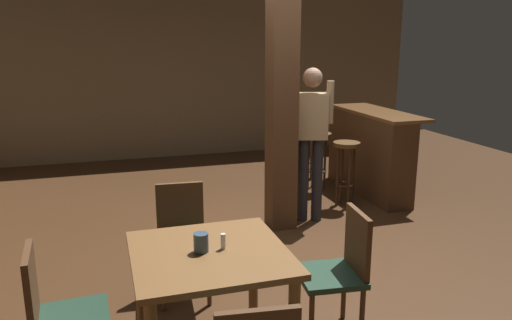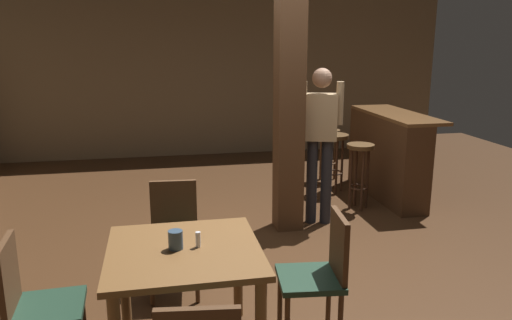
# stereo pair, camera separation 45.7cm
# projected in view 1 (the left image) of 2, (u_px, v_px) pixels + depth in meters

# --- Properties ---
(ground_plane) EXTENTS (10.80, 10.80, 0.00)m
(ground_plane) POSITION_uv_depth(u_px,v_px,m) (287.00, 255.00, 4.79)
(ground_plane) COLOR #422816
(wall_back) EXTENTS (8.00, 0.10, 2.80)m
(wall_back) POSITION_uv_depth(u_px,v_px,m) (196.00, 75.00, 8.63)
(wall_back) COLOR #756047
(wall_back) RESTS_ON ground_plane
(pillar) EXTENTS (0.28, 0.28, 2.80)m
(pillar) POSITION_uv_depth(u_px,v_px,m) (282.00, 100.00, 5.20)
(pillar) COLOR #4C301C
(pillar) RESTS_ON ground_plane
(dining_table) EXTENTS (0.95, 0.95, 0.75)m
(dining_table) POSITION_uv_depth(u_px,v_px,m) (210.00, 270.00, 3.10)
(dining_table) COLOR brown
(dining_table) RESTS_ON ground_plane
(chair_north) EXTENTS (0.45, 0.45, 0.89)m
(chair_north) POSITION_uv_depth(u_px,v_px,m) (182.00, 234.00, 3.96)
(chair_north) COLOR #1E3828
(chair_north) RESTS_ON ground_plane
(chair_west) EXTENTS (0.44, 0.44, 0.89)m
(chair_west) POSITION_uv_depth(u_px,v_px,m) (56.00, 313.00, 2.83)
(chair_west) COLOR #1E3828
(chair_west) RESTS_ON ground_plane
(chair_east) EXTENTS (0.46, 0.46, 0.89)m
(chair_east) POSITION_uv_depth(u_px,v_px,m) (340.00, 267.00, 3.40)
(chair_east) COLOR #1E3828
(chair_east) RESTS_ON ground_plane
(napkin_cup) EXTENTS (0.09, 0.09, 0.12)m
(napkin_cup) POSITION_uv_depth(u_px,v_px,m) (201.00, 243.00, 3.05)
(napkin_cup) COLOR #33475B
(napkin_cup) RESTS_ON dining_table
(salt_shaker) EXTENTS (0.03, 0.03, 0.10)m
(salt_shaker) POSITION_uv_depth(u_px,v_px,m) (223.00, 241.00, 3.09)
(salt_shaker) COLOR silver
(salt_shaker) RESTS_ON dining_table
(standing_person) EXTENTS (0.47, 0.29, 1.72)m
(standing_person) POSITION_uv_depth(u_px,v_px,m) (311.00, 134.00, 5.46)
(standing_person) COLOR tan
(standing_person) RESTS_ON ground_plane
(bar_counter) EXTENTS (0.56, 1.64, 1.10)m
(bar_counter) POSITION_uv_depth(u_px,v_px,m) (369.00, 152.00, 6.60)
(bar_counter) COLOR brown
(bar_counter) RESTS_ON ground_plane
(bar_stool_near) EXTENTS (0.33, 0.33, 0.80)m
(bar_stool_near) POSITION_uv_depth(u_px,v_px,m) (346.00, 159.00, 6.07)
(bar_stool_near) COLOR #4C3319
(bar_stool_near) RESTS_ON ground_plane
(bar_stool_mid) EXTENTS (0.38, 0.38, 0.79)m
(bar_stool_mid) POSITION_uv_depth(u_px,v_px,m) (317.00, 147.00, 6.72)
(bar_stool_mid) COLOR #4C3319
(bar_stool_mid) RESTS_ON ground_plane
(bar_stool_far) EXTENTS (0.33, 0.33, 0.74)m
(bar_stool_far) POSITION_uv_depth(u_px,v_px,m) (309.00, 142.00, 7.30)
(bar_stool_far) COLOR #4C3319
(bar_stool_far) RESTS_ON ground_plane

